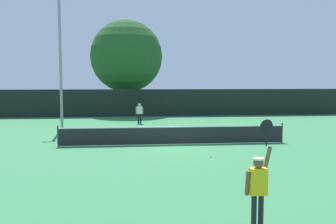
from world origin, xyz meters
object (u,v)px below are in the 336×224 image
Objects in this scene: tennis_ball at (210,157)px; large_tree at (126,56)px; light_pole at (60,54)px; player_serving at (258,182)px; player_receiving at (139,112)px; parked_car_near at (243,104)px.

large_tree is (-3.83, 22.61, 5.85)m from tennis_ball.
player_serving is at bearing -67.12° from light_pole.
player_serving reaches higher than tennis_ball.
player_serving is at bearing -94.80° from tennis_ball.
light_pole reaches higher than player_serving.
tennis_ball is (0.64, 7.60, -1.05)m from player_serving.
large_tree is (-1.07, 9.56, 4.94)m from player_receiving.
player_serving is 19.89m from light_pole.
player_receiving is 0.17× the size of light_pole.
large_tree is at bearing 70.39° from light_pole.
light_pole reaches higher than player_receiving.
parked_car_near is at bearing 72.77° from player_serving.
tennis_ball is at bearing -118.31° from parked_car_near.
player_receiving is at bearing -144.36° from parked_car_near.
large_tree is at bearing 96.02° from player_serving.
light_pole is (-5.45, -2.72, 4.25)m from player_receiving.
player_serving is at bearing -83.98° from large_tree.
player_receiving is 16.44m from parked_car_near.
large_tree reaches higher than player_receiving.
light_pole is (-7.56, 17.92, 4.12)m from player_serving.
player_receiving is 0.16× the size of large_tree.
player_serving is 30.75m from large_tree.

